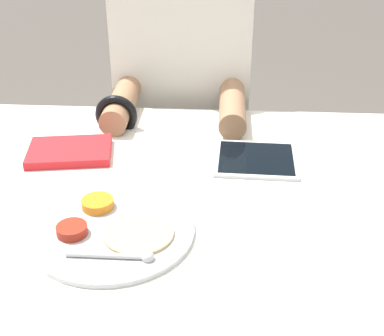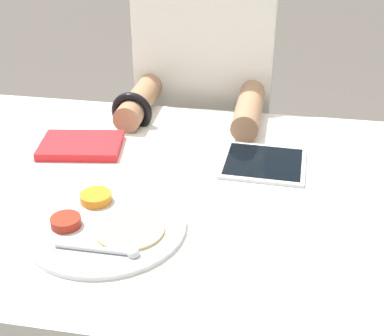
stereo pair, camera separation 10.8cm
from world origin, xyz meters
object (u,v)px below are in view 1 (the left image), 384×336
Objects in this scene: thali_tray at (112,230)px; red_notebook at (70,152)px; person_diner at (183,137)px; tablet_device at (256,159)px.

red_notebook is at bearing 117.96° from thali_tray.
person_diner is (0.07, 0.75, -0.17)m from thali_tray.
thali_tray reaches higher than red_notebook.
red_notebook is (-0.16, 0.30, 0.00)m from thali_tray.
person_diner reaches higher than thali_tray.
red_notebook is at bearing -117.03° from person_diner.
red_notebook is 0.17× the size of person_diner.
person_diner is (-0.21, 0.45, -0.17)m from tablet_device.
tablet_device is at bearing -0.00° from red_notebook.
red_notebook is 1.08× the size of tablet_device.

